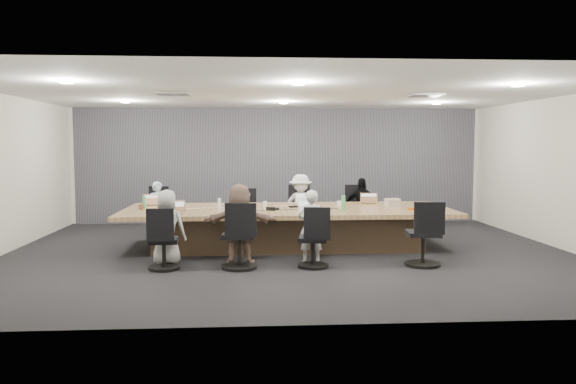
{
  "coord_description": "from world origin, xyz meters",
  "views": [
    {
      "loc": [
        -0.67,
        -9.79,
        1.92
      ],
      "look_at": [
        0.0,
        0.4,
        1.05
      ],
      "focal_mm": 35.0,
      "sensor_mm": 36.0,
      "label": 1
    }
  ],
  "objects": [
    {
      "name": "cup_white_far",
      "position": [
        -0.41,
        0.85,
        0.79
      ],
      "size": [
        0.08,
        0.08,
        0.1
      ],
      "primitive_type": "cylinder",
      "rotation": [
        0.0,
        0.0,
        -0.04
      ],
      "color": "white",
      "rests_on": "conference_table"
    },
    {
      "name": "mic_right",
      "position": [
        0.12,
        0.64,
        0.76
      ],
      "size": [
        0.18,
        0.15,
        0.03
      ],
      "primitive_type": "cube",
      "rotation": [
        0.0,
        0.0,
        0.35
      ],
      "color": "black",
      "rests_on": "conference_table"
    },
    {
      "name": "laptop_6",
      "position": [
        0.29,
        -0.3,
        0.75
      ],
      "size": [
        0.29,
        0.2,
        0.02
      ],
      "primitive_type": "cube",
      "rotation": [
        0.0,
        0.0,
        -0.02
      ],
      "color": "#B2B2B7",
      "rests_on": "conference_table"
    },
    {
      "name": "chair_3",
      "position": [
        1.64,
        2.2,
        0.43
      ],
      "size": [
        0.62,
        0.62,
        0.86
      ],
      "primitive_type": null,
      "rotation": [
        0.0,
        0.0,
        3.07
      ],
      "color": "black",
      "rests_on": "ground"
    },
    {
      "name": "chair_2",
      "position": [
        0.36,
        2.2,
        0.44
      ],
      "size": [
        0.62,
        0.62,
        0.87
      ],
      "primitive_type": null,
      "rotation": [
        0.0,
        0.0,
        3.2
      ],
      "color": "black",
      "rests_on": "ground"
    },
    {
      "name": "chair_4",
      "position": [
        -2.01,
        -1.2,
        0.37
      ],
      "size": [
        0.53,
        0.53,
        0.75
      ],
      "primitive_type": null,
      "rotation": [
        0.0,
        0.0,
        0.06
      ],
      "color": "black",
      "rests_on": "ground"
    },
    {
      "name": "person_0",
      "position": [
        -2.59,
        1.85,
        0.58
      ],
      "size": [
        0.47,
        0.37,
        1.16
      ],
      "primitive_type": "imported",
      "rotation": [
        0.0,
        0.0,
        6.51
      ],
      "color": "#A5C5D1",
      "rests_on": "ground"
    },
    {
      "name": "laptop_4",
      "position": [
        -2.01,
        -0.3,
        0.75
      ],
      "size": [
        0.39,
        0.31,
        0.02
      ],
      "primitive_type": "cube",
      "rotation": [
        0.0,
        0.0,
        0.22
      ],
      "color": "#8C6647",
      "rests_on": "conference_table"
    },
    {
      "name": "snack_packet",
      "position": [
        2.24,
        0.09,
        0.76
      ],
      "size": [
        0.2,
        0.16,
        0.04
      ],
      "primitive_type": "cube",
      "rotation": [
        0.0,
        0.0,
        -0.19
      ],
      "color": "#C85409",
      "rests_on": "conference_table"
    },
    {
      "name": "chair_6",
      "position": [
        0.29,
        -1.2,
        0.37
      ],
      "size": [
        0.58,
        0.58,
        0.75
      ],
      "primitive_type": null,
      "rotation": [
        0.0,
        0.0,
        -0.17
      ],
      "color": "black",
      "rests_on": "ground"
    },
    {
      "name": "person_4",
      "position": [
        -2.01,
        -0.85,
        0.6
      ],
      "size": [
        0.64,
        0.46,
        1.21
      ],
      "primitive_type": "imported",
      "rotation": [
        0.0,
        0.0,
        3.0
      ],
      "color": "#959595",
      "rests_on": "ground"
    },
    {
      "name": "person_2",
      "position": [
        0.36,
        1.85,
        0.65
      ],
      "size": [
        0.85,
        0.51,
        1.29
      ],
      "primitive_type": "imported",
      "rotation": [
        0.0,
        0.0,
        6.25
      ],
      "color": "beige",
      "rests_on": "ground"
    },
    {
      "name": "bottle_clear",
      "position": [
        -1.26,
        0.5,
        0.84
      ],
      "size": [
        0.07,
        0.07,
        0.2
      ],
      "primitive_type": "cylinder",
      "rotation": [
        0.0,
        0.0,
        0.27
      ],
      "color": "silver",
      "rests_on": "conference_table"
    },
    {
      "name": "wall_right",
      "position": [
        5.0,
        0.0,
        1.4
      ],
      "size": [
        0.0,
        8.0,
        2.8
      ],
      "primitive_type": "cube",
      "rotation": [
        1.57,
        0.0,
        -1.57
      ],
      "color": "beige",
      "rests_on": "ground"
    },
    {
      "name": "canvas_bag",
      "position": [
        2.02,
        0.71,
        0.81
      ],
      "size": [
        0.3,
        0.23,
        0.14
      ],
      "primitive_type": "cube",
      "rotation": [
        0.0,
        0.0,
        0.27
      ],
      "color": "#BBAA93",
      "rests_on": "conference_table"
    },
    {
      "name": "mug_brown",
      "position": [
        -2.65,
        0.4,
        0.79
      ],
      "size": [
        0.11,
        0.11,
        0.11
      ],
      "primitive_type": "cylinder",
      "rotation": [
        0.0,
        0.0,
        -0.24
      ],
      "color": "brown",
      "rests_on": "conference_table"
    },
    {
      "name": "chair_0",
      "position": [
        -2.59,
        2.2,
        0.42
      ],
      "size": [
        0.72,
        0.72,
        0.84
      ],
      "primitive_type": null,
      "rotation": [
        0.0,
        0.0,
        2.81
      ],
      "color": "black",
      "rests_on": "ground"
    },
    {
      "name": "stapler",
      "position": [
        -0.32,
        0.15,
        0.77
      ],
      "size": [
        0.18,
        0.09,
        0.06
      ],
      "primitive_type": "cube",
      "rotation": [
        0.0,
        0.0,
        -0.3
      ],
      "color": "black",
      "rests_on": "conference_table"
    },
    {
      "name": "person_6",
      "position": [
        0.29,
        -0.85,
        0.6
      ],
      "size": [
        0.44,
        0.29,
        1.19
      ],
      "primitive_type": "imported",
      "rotation": [
        0.0,
        0.0,
        3.16
      ],
      "color": "silver",
      "rests_on": "ground"
    },
    {
      "name": "person_3",
      "position": [
        1.64,
        1.85,
        0.61
      ],
      "size": [
        0.76,
        0.44,
        1.21
      ],
      "primitive_type": "imported",
      "rotation": [
        0.0,
        0.0,
        6.06
      ],
      "color": "black",
      "rests_on": "ground"
    },
    {
      "name": "laptop_0",
      "position": [
        -2.59,
        1.3,
        0.75
      ],
      "size": [
        0.36,
        0.25,
        0.02
      ],
      "primitive_type": "cube",
      "rotation": [
        0.0,
        0.0,
        3.11
      ],
      "color": "#8C6647",
      "rests_on": "conference_table"
    },
    {
      "name": "bottle_green_left",
      "position": [
        -2.65,
        0.67,
        0.86
      ],
      "size": [
        0.08,
        0.08,
        0.24
      ],
      "primitive_type": "cylinder",
      "rotation": [
        0.0,
        0.0,
        0.28
      ],
      "color": "#4DA056",
      "rests_on": "conference_table"
    },
    {
      "name": "person_5",
      "position": [
        -0.86,
        -0.85,
        0.65
      ],
      "size": [
        1.23,
        0.46,
        1.3
      ],
      "primitive_type": "imported",
      "rotation": [
        0.0,
        0.0,
        3.08
      ],
      "color": "#7B5F51",
      "rests_on": "ground"
    },
    {
      "name": "ceiling",
      "position": [
        0.0,
        0.0,
        2.8
      ],
      "size": [
        10.0,
        8.0,
        0.0
      ],
      "primitive_type": "cube",
      "color": "white",
      "rests_on": "wall_back"
    },
    {
      "name": "chair_1",
      "position": [
        -0.81,
        2.2,
        0.37
      ],
      "size": [
        0.6,
        0.6,
        0.73
      ],
      "primitive_type": null,
      "rotation": [
        0.0,
        0.0,
        3.39
      ],
      "color": "black",
      "rests_on": "ground"
    },
    {
      "name": "cup_white_near",
      "position": [
        1.02,
        0.86,
        0.79
      ],
      "size": [
        0.1,
        0.1,
        0.09
      ],
      "primitive_type": "cylinder",
      "rotation": [
        0.0,
        0.0,
        -0.42
      ],
      "color": "white",
      "rests_on": "conference_table"
    },
    {
      "name": "chair_5",
      "position": [
        -0.86,
        -1.2,
        0.44
      ],
      "size": [
        0.66,
        0.66,
        0.87
      ],
      "primitive_type": null,
      "rotation": [
        0.0,
        0.0,
        -0.12
      ],
      "color": "black",
      "rests_on": "ground"
    },
    {
      "name": "laptop_3",
      "position": [
        1.64,
        1.3,
        0.75
      ],
      "size": [
        0.35,
        0.26,
        0.02
      ],
      "primitive_type": "cube",
      "rotation": [
        0.0,
        0.0,
        3.07
      ],
      "color": "#8C6647",
      "rests_on": "conference_table"
    },
    {
      "name": "laptop_2",
      "position": [
        0.36,
        1.3,
        0.75
      ],
      "size": [
        0.31,
        0.22,
        0.02
      ],
      "primitive_type": "cube",
      "rotation": [
        0.0,
        0.0,
        3.14
      ],
      "color": "#B2B2B7",
      "rests_on": "conference_table"
    },
    {
      "name": "floor",
      "position": [
        0.0,
        0.0,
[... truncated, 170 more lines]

